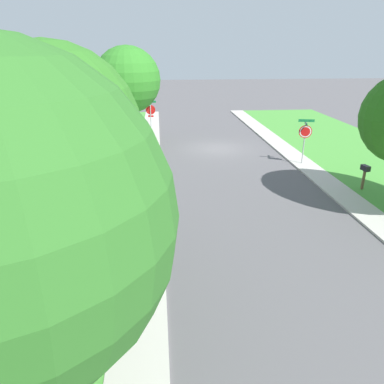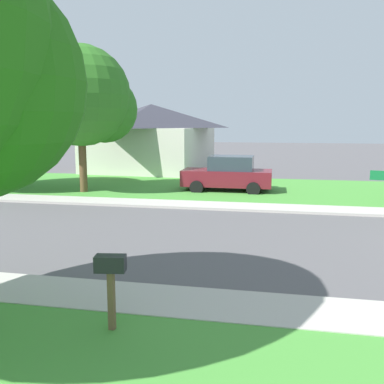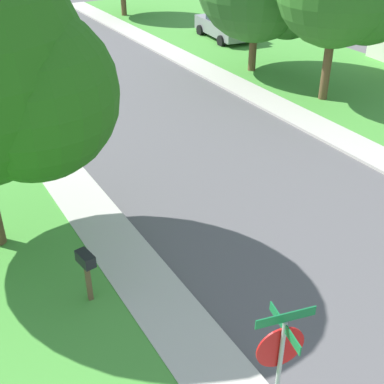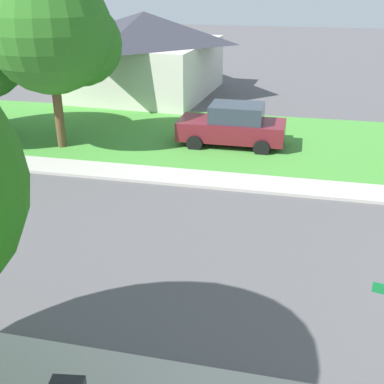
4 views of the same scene
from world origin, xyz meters
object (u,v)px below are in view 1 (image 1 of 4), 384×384
(tree_sidewalk_far, at_px, (124,82))
(mailbox, at_px, (365,171))
(stop_sign_near_corner, at_px, (151,112))
(stop_sign_far_corner, at_px, (305,134))
(tree_across_right, at_px, (46,138))
(car_maroon_far_down_street, at_px, (63,182))

(tree_sidewalk_far, distance_m, mailbox, 16.41)
(stop_sign_near_corner, height_order, stop_sign_far_corner, same)
(stop_sign_near_corner, height_order, tree_across_right, tree_across_right)
(stop_sign_near_corner, relative_size, mailbox, 2.11)
(stop_sign_near_corner, xyz_separation_m, tree_across_right, (2.43, 19.83, 2.55))
(stop_sign_far_corner, distance_m, tree_across_right, 16.09)
(tree_across_right, bearing_deg, car_maroon_far_down_street, -77.24)
(car_maroon_far_down_street, height_order, tree_across_right, tree_across_right)
(car_maroon_far_down_street, bearing_deg, stop_sign_near_corner, -106.41)
(stop_sign_near_corner, relative_size, stop_sign_far_corner, 1.00)
(stop_sign_far_corner, xyz_separation_m, mailbox, (-1.40, 4.48, -0.88))
(tree_across_right, bearing_deg, mailbox, -154.10)
(tree_across_right, distance_m, mailbox, 14.89)
(tree_sidewalk_far, bearing_deg, mailbox, 139.96)
(stop_sign_near_corner, xyz_separation_m, mailbox, (-10.61, 13.50, -0.87))
(stop_sign_far_corner, xyz_separation_m, car_maroon_far_down_street, (13.12, 4.27, -1.01))
(stop_sign_far_corner, distance_m, mailbox, 4.78)
(stop_sign_near_corner, xyz_separation_m, stop_sign_far_corner, (-9.21, 9.01, 0.01))
(tree_across_right, bearing_deg, tree_sidewalk_far, -92.60)
(car_maroon_far_down_street, bearing_deg, stop_sign_far_corner, -161.98)
(tree_sidewalk_far, xyz_separation_m, mailbox, (-12.28, 10.32, -3.44))
(mailbox, bearing_deg, tree_across_right, 25.90)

